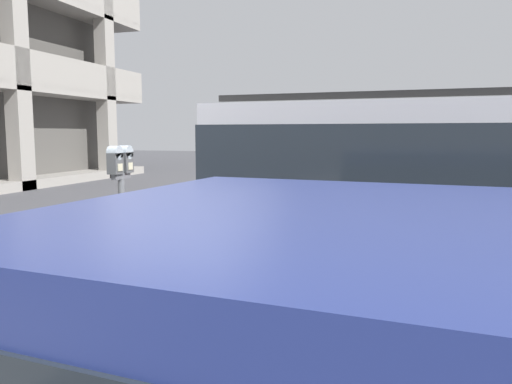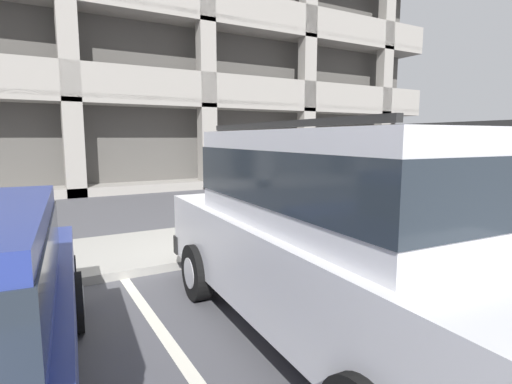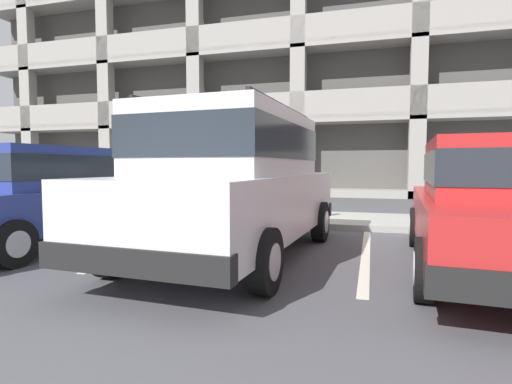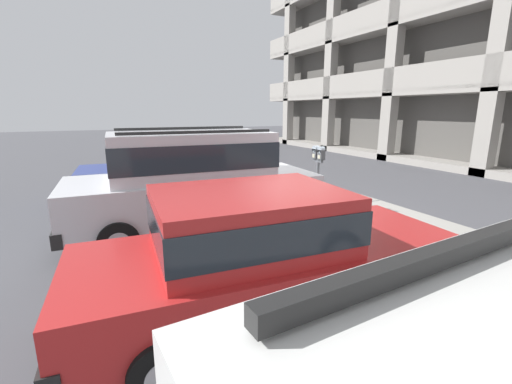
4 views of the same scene
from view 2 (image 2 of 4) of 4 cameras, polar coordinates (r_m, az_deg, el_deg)
name	(u,v)px [view 2 (image 2 of 4)]	position (r m, az deg, el deg)	size (l,w,h in m)	color
ground_plane	(236,268)	(6.13, -2.94, -10.83)	(80.00, 80.00, 0.10)	#4C4C51
sidewalk	(202,242)	(7.23, -7.65, -7.07)	(40.00, 2.20, 0.12)	#9E9B93
parking_stall_lines	(382,275)	(5.97, 17.50, -11.18)	(12.78, 4.80, 0.01)	silver
silver_suv	(339,226)	(3.79, 11.79, -4.85)	(2.22, 4.88, 2.03)	silver
parking_meter_near	(229,182)	(6.19, -3.92, 1.46)	(0.35, 0.12, 1.49)	#595B60
parking_meter_far	(471,174)	(10.63, 28.41, 2.27)	(0.15, 0.12, 1.42)	#47474C
parking_garage	(54,37)	(19.58, -26.90, 19.16)	(32.00, 10.00, 13.25)	#54514D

